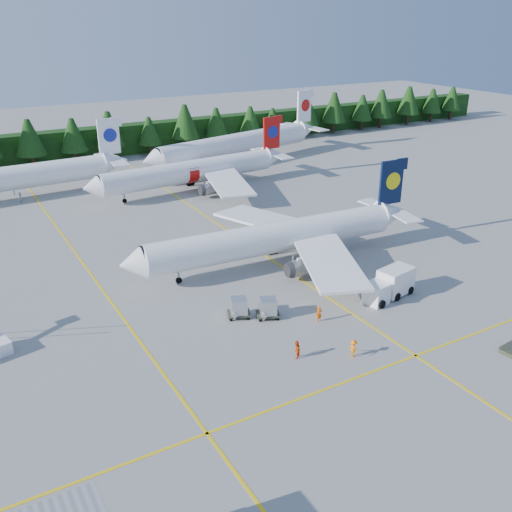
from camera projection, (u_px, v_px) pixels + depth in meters
ground at (319, 342)px, 51.48m from camera, size 320.00×320.00×0.00m
taxi_stripe_a at (103, 291)px, 61.03m from camera, size 0.25×120.00×0.01m
taxi_stripe_b at (264, 254)px, 70.18m from camera, size 0.25×120.00×0.01m
taxi_stripe_cross at (362, 376)px, 46.69m from camera, size 80.00×0.25×0.01m
treeline_hedge at (83, 144)px, 115.73m from camera, size 220.00×4.00×6.00m
airliner_navy at (268, 239)px, 66.17m from camera, size 36.60×30.07×10.64m
airliner_red at (186, 172)px, 93.99m from camera, size 36.47×29.91×10.60m
airliner_far_right at (231, 145)px, 110.22m from camera, size 41.97×13.14×12.40m
service_truck at (389, 285)px, 59.08m from camera, size 6.40×3.34×2.94m
uld_pair at (253, 307)px, 55.24m from camera, size 5.08×3.88×1.69m
crew_a at (319, 314)px, 54.64m from camera, size 0.64×0.46×1.62m
crew_b at (296, 350)px, 48.84m from camera, size 1.00×0.97×1.63m
crew_c at (353, 348)px, 49.06m from camera, size 0.58×0.74×1.59m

